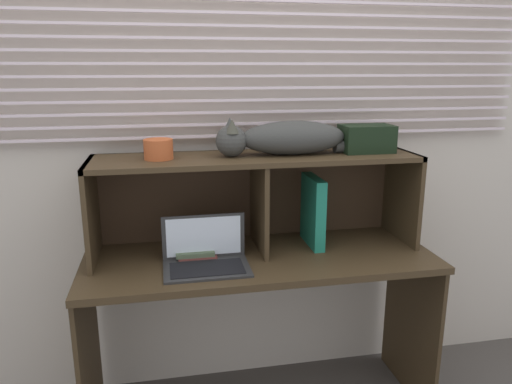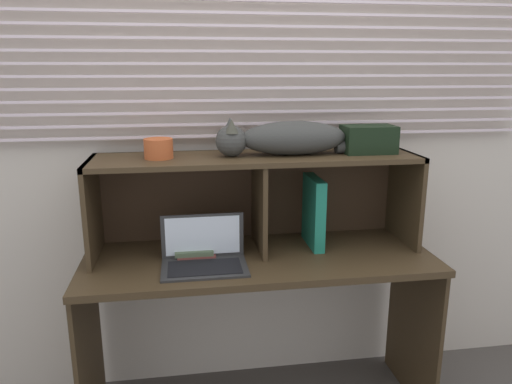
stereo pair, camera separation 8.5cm
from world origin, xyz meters
TOP-DOWN VIEW (x-y plane):
  - back_panel_with_blinds at (0.00, 0.55)m, footprint 4.40×0.08m
  - desk at (0.00, 0.23)m, footprint 1.52×0.57m
  - hutch_shelf_unit at (0.00, 0.36)m, footprint 1.42×0.36m
  - cat at (0.14, 0.32)m, footprint 0.81×0.17m
  - laptop at (-0.24, 0.16)m, footprint 0.35×0.23m
  - binder_upright at (0.27, 0.32)m, footprint 0.05×0.23m
  - book_stack at (-0.28, 0.33)m, footprint 0.17×0.25m
  - small_basket at (-0.41, 0.32)m, footprint 0.12×0.12m
  - storage_box at (0.51, 0.32)m, footprint 0.23×0.15m

SIDE VIEW (x-z plane):
  - desk at x=0.00m, z-range 0.24..1.01m
  - book_stack at x=-0.28m, z-range 0.77..0.81m
  - laptop at x=-0.24m, z-range 0.71..0.91m
  - binder_upright at x=0.27m, z-range 0.77..1.09m
  - hutch_shelf_unit at x=0.00m, z-range 0.86..1.28m
  - small_basket at x=-0.41m, z-range 1.20..1.28m
  - storage_box at x=0.51m, z-range 1.20..1.32m
  - back_panel_with_blinds at x=0.00m, z-range 0.01..2.51m
  - cat at x=0.14m, z-range 1.18..1.35m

